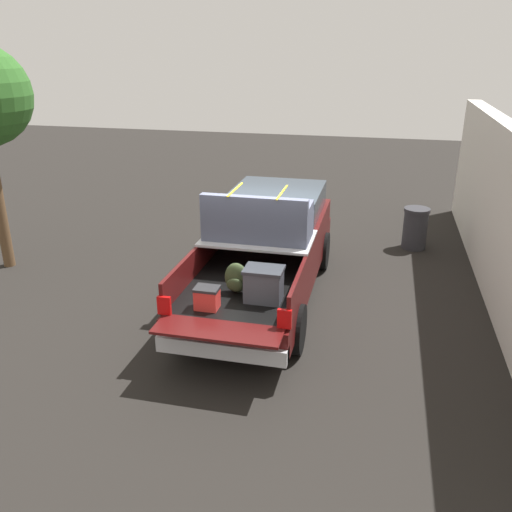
{
  "coord_description": "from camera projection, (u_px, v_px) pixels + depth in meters",
  "views": [
    {
      "loc": [
        -9.04,
        -2.0,
        4.52
      ],
      "look_at": [
        -0.6,
        0.0,
        1.1
      ],
      "focal_mm": 37.62,
      "sensor_mm": 36.0,
      "label": 1
    }
  ],
  "objects": [
    {
      "name": "pickup_truck",
      "position": [
        268.0,
        245.0,
        10.24
      ],
      "size": [
        6.05,
        2.06,
        2.23
      ],
      "color": "#470F0F",
      "rests_on": "ground_plane"
    },
    {
      "name": "ground_plane",
      "position": [
        263.0,
        298.0,
        10.27
      ],
      "size": [
        40.0,
        40.0,
        0.0
      ],
      "primitive_type": "plane",
      "color": "black"
    },
    {
      "name": "building_facade",
      "position": [
        505.0,
        217.0,
        9.84
      ],
      "size": [
        11.52,
        0.36,
        3.15
      ],
      "primitive_type": "cube",
      "color": "silver",
      "rests_on": "ground_plane"
    },
    {
      "name": "trash_can",
      "position": [
        415.0,
        228.0,
        12.64
      ],
      "size": [
        0.6,
        0.6,
        0.98
      ],
      "color": "#2D2D33",
      "rests_on": "ground_plane"
    }
  ]
}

